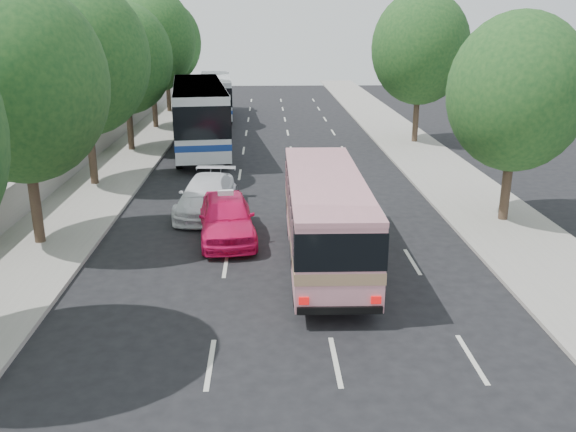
{
  "coord_description": "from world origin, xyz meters",
  "views": [
    {
      "loc": [
        -0.57,
        -14.35,
        7.56
      ],
      "look_at": [
        0.12,
        4.08,
        1.6
      ],
      "focal_mm": 38.0,
      "sensor_mm": 36.0,
      "label": 1
    }
  ],
  "objects_px": {
    "pink_taxi": "(226,217)",
    "white_pickup": "(207,196)",
    "pink_bus": "(325,210)",
    "tour_coach_rear": "(216,93)",
    "tour_coach_front": "(199,111)"
  },
  "relations": [
    {
      "from": "pink_bus",
      "to": "white_pickup",
      "type": "relative_size",
      "value": 1.82
    },
    {
      "from": "tour_coach_front",
      "to": "pink_taxi",
      "type": "bearing_deg",
      "value": -88.28
    },
    {
      "from": "pink_bus",
      "to": "tour_coach_rear",
      "type": "xyz_separation_m",
      "value": [
        -5.8,
        31.16,
        0.16
      ]
    },
    {
      "from": "pink_taxi",
      "to": "tour_coach_front",
      "type": "bearing_deg",
      "value": 92.55
    },
    {
      "from": "tour_coach_rear",
      "to": "tour_coach_front",
      "type": "bearing_deg",
      "value": -94.42
    },
    {
      "from": "white_pickup",
      "to": "tour_coach_front",
      "type": "distance_m",
      "value": 12.81
    },
    {
      "from": "pink_taxi",
      "to": "white_pickup",
      "type": "xyz_separation_m",
      "value": [
        -0.98,
        3.14,
        -0.09
      ]
    },
    {
      "from": "pink_bus",
      "to": "white_pickup",
      "type": "bearing_deg",
      "value": 127.91
    },
    {
      "from": "pink_taxi",
      "to": "white_pickup",
      "type": "relative_size",
      "value": 0.96
    },
    {
      "from": "pink_bus",
      "to": "tour_coach_front",
      "type": "bearing_deg",
      "value": 108.23
    },
    {
      "from": "pink_bus",
      "to": "pink_taxi",
      "type": "bearing_deg",
      "value": 143.74
    },
    {
      "from": "pink_bus",
      "to": "tour_coach_rear",
      "type": "distance_m",
      "value": 31.69
    },
    {
      "from": "pink_taxi",
      "to": "tour_coach_front",
      "type": "distance_m",
      "value": 16.02
    },
    {
      "from": "tour_coach_front",
      "to": "tour_coach_rear",
      "type": "bearing_deg",
      "value": 82.7
    },
    {
      "from": "pink_taxi",
      "to": "tour_coach_front",
      "type": "xyz_separation_m",
      "value": [
        -2.5,
        15.75,
        1.57
      ]
    }
  ]
}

